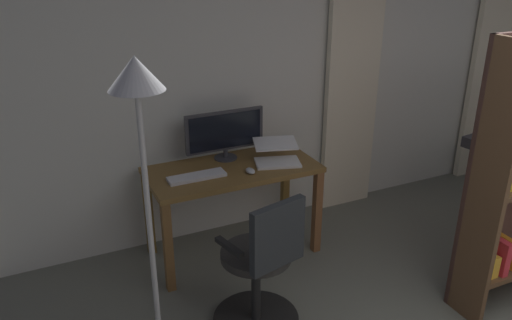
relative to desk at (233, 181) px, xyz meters
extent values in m
cube|color=silver|center=(-0.96, -0.46, 0.66)|extent=(5.37, 0.10, 2.59)
cube|color=beige|center=(-2.94, -0.35, 0.47)|extent=(0.45, 0.06, 2.21)
cube|color=beige|center=(-1.29, -0.35, 0.47)|extent=(0.52, 0.06, 2.21)
cube|color=brown|center=(0.00, 0.00, 0.09)|extent=(1.29, 0.61, 0.04)
cube|color=brown|center=(-0.60, 0.27, -0.28)|extent=(0.06, 0.06, 0.70)
cube|color=brown|center=(0.60, 0.27, -0.28)|extent=(0.06, 0.06, 0.70)
cube|color=brown|center=(-0.60, -0.27, -0.28)|extent=(0.06, 0.06, 0.70)
cube|color=brown|center=(0.60, -0.27, -0.28)|extent=(0.06, 0.06, 0.70)
cylinder|color=black|center=(0.20, 0.85, -0.59)|extent=(0.56, 0.56, 0.02)
sphere|color=black|center=(-0.05, 0.79, -0.60)|extent=(0.05, 0.05, 0.05)
sphere|color=black|center=(0.18, 0.60, -0.60)|extent=(0.05, 0.05, 0.05)
cylinder|color=black|center=(0.20, 0.85, -0.36)|extent=(0.06, 0.06, 0.46)
cylinder|color=#272524|center=(0.20, 0.85, -0.10)|extent=(0.53, 0.53, 0.05)
cube|color=#24272A|center=(0.16, 1.05, 0.13)|extent=(0.38, 0.13, 0.41)
cube|color=black|center=(0.40, 0.90, 0.03)|extent=(0.09, 0.24, 0.03)
cube|color=black|center=(0.01, 0.81, 0.03)|extent=(0.09, 0.24, 0.03)
cylinder|color=#333338|center=(-0.02, -0.19, 0.12)|extent=(0.18, 0.18, 0.01)
cylinder|color=#333338|center=(-0.02, -0.19, 0.15)|extent=(0.04, 0.04, 0.06)
cube|color=#333338|center=(-0.02, -0.19, 0.34)|extent=(0.63, 0.03, 0.31)
cube|color=black|center=(-0.02, -0.17, 0.34)|extent=(0.58, 0.01, 0.27)
cube|color=silver|center=(0.31, 0.07, 0.12)|extent=(0.42, 0.13, 0.02)
cube|color=white|center=(-0.34, 0.08, 0.12)|extent=(0.39, 0.30, 0.02)
cube|color=white|center=(-0.37, -0.02, 0.24)|extent=(0.38, 0.30, 0.04)
ellipsoid|color=#B7BCC1|center=(-0.08, 0.15, 0.13)|extent=(0.06, 0.10, 0.04)
cube|color=brown|center=(-1.09, 1.36, 0.29)|extent=(0.04, 0.30, 1.84)
cube|color=orange|center=(-1.38, 1.36, -0.21)|extent=(0.04, 0.23, 0.20)
cube|color=gold|center=(-1.15, 1.36, -0.23)|extent=(0.03, 0.23, 0.16)
cube|color=gold|center=(-1.17, 1.36, 0.42)|extent=(0.07, 0.20, 0.24)
cube|color=gold|center=(-1.18, 1.36, -0.23)|extent=(0.06, 0.23, 0.15)
cube|color=red|center=(-1.26, 1.36, -0.19)|extent=(0.05, 0.26, 0.24)
cylinder|color=black|center=(-2.52, 0.42, -0.28)|extent=(0.40, 0.08, 0.71)
cylinder|color=black|center=(-2.52, 0.42, -0.28)|extent=(0.40, 0.08, 0.71)
cylinder|color=#A5A5A8|center=(0.87, 0.98, 0.21)|extent=(0.03, 0.03, 1.68)
cone|color=silver|center=(0.87, 0.98, 1.13)|extent=(0.27, 0.27, 0.16)
camera|label=1|loc=(1.35, 3.29, 1.67)|focal=36.20mm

